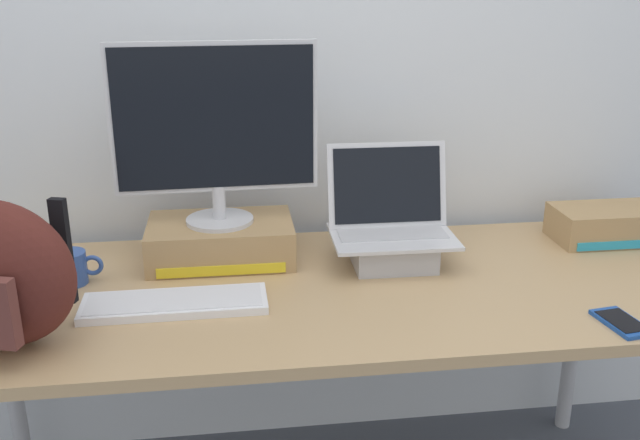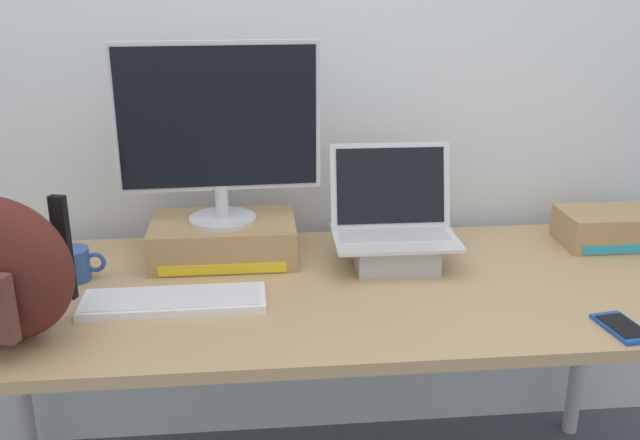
{
  "view_description": "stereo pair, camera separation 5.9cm",
  "coord_description": "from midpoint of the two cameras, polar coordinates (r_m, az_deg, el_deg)",
  "views": [
    {
      "loc": [
        -0.22,
        -1.67,
        1.52
      ],
      "look_at": [
        0.0,
        0.0,
        0.93
      ],
      "focal_mm": 39.91,
      "sensor_mm": 36.0,
      "label": 1
    },
    {
      "loc": [
        -0.16,
        -1.67,
        1.52
      ],
      "look_at": [
        0.0,
        0.0,
        0.93
      ],
      "focal_mm": 39.91,
      "sensor_mm": 36.0,
      "label": 2
    }
  ],
  "objects": [
    {
      "name": "desktop_monitor",
      "position": [
        1.93,
        -9.27,
        7.25
      ],
      "size": [
        0.55,
        0.19,
        0.49
      ],
      "rotation": [
        0.0,
        0.0,
        0.03
      ],
      "color": "silver",
      "rests_on": "toner_box_yellow"
    },
    {
      "name": "toner_box_yellow",
      "position": [
        2.02,
        -8.78,
        -1.65
      ],
      "size": [
        0.4,
        0.26,
        0.11
      ],
      "color": "#A88456",
      "rests_on": "desk"
    },
    {
      "name": "plush_toy",
      "position": [
        2.08,
        -23.65,
        -2.45
      ],
      "size": [
        0.11,
        0.11,
        0.11
      ],
      "color": "gold",
      "rests_on": "desk"
    },
    {
      "name": "coffee_mug",
      "position": [
        1.96,
        -20.16,
        -3.63
      ],
      "size": [
        0.13,
        0.09,
        0.09
      ],
      "color": "#2D4C93",
      "rests_on": "desk"
    },
    {
      "name": "toner_box_cyan",
      "position": [
        2.3,
        21.35,
        -0.31
      ],
      "size": [
        0.32,
        0.18,
        0.1
      ],
      "color": "#A88456",
      "rests_on": "desk"
    },
    {
      "name": "desk",
      "position": [
        1.88,
        -0.91,
        -7.08
      ],
      "size": [
        1.94,
        0.79,
        0.75
      ],
      "color": "tan",
      "rests_on": "ground"
    },
    {
      "name": "back_wall",
      "position": [
        2.19,
        -2.55,
        13.56
      ],
      "size": [
        7.0,
        0.1,
        2.6
      ],
      "primitive_type": "cube",
      "color": "silver",
      "rests_on": "ground"
    },
    {
      "name": "open_laptop",
      "position": [
        1.98,
        4.89,
        -1.5
      ],
      "size": [
        0.34,
        0.25,
        0.32
      ],
      "rotation": [
        0.0,
        0.0,
        -0.01
      ],
      "color": "#ADADB2",
      "rests_on": "desk"
    },
    {
      "name": "cell_phone",
      "position": [
        1.78,
        22.16,
        -7.63
      ],
      "size": [
        0.1,
        0.15,
        0.01
      ],
      "rotation": [
        0.0,
        0.0,
        0.14
      ],
      "color": "#19479E",
      "rests_on": "desk"
    },
    {
      "name": "external_keyboard",
      "position": [
        1.77,
        -12.5,
        -6.53
      ],
      "size": [
        0.45,
        0.15,
        0.02
      ],
      "rotation": [
        0.0,
        0.0,
        0.01
      ],
      "color": "white",
      "rests_on": "desk"
    }
  ]
}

